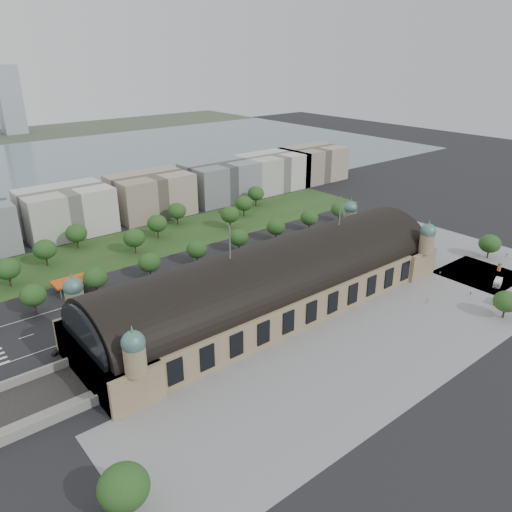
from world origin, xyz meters
TOP-DOWN VIEW (x-y plane):
  - ground at (0.00, 0.00)m, footprint 900.00×900.00m
  - station at (0.00, 0.00)m, footprint 150.00×48.40m
  - plaza_south at (10.00, -44.00)m, footprint 190.00×48.00m
  - plaza_east at (103.00, 0.00)m, footprint 56.00×100.00m
  - road_slab at (-20.00, 38.00)m, footprint 260.00×26.00m
  - grass_belt at (-15.00, 93.00)m, footprint 300.00×45.00m
  - petrol_station at (-53.91, 65.28)m, footprint 14.00×13.00m
  - lake at (0.00, 298.00)m, footprint 700.00×320.00m
  - far_tower_right at (45.00, 508.00)m, footprint 24.00×24.00m
  - office_3 at (-30.00, 133.00)m, footprint 45.00×32.00m
  - office_4 at (20.00, 133.00)m, footprint 45.00×32.00m
  - office_5 at (70.00, 133.00)m, footprint 45.00×32.00m
  - office_6 at (115.00, 133.00)m, footprint 45.00×32.00m
  - office_7 at (155.00, 133.00)m, footprint 45.00×32.00m
  - tree_row_2 at (-72.00, 53.00)m, footprint 9.60×9.60m
  - tree_row_3 at (-48.00, 53.00)m, footprint 9.60×9.60m
  - tree_row_4 at (-24.00, 53.00)m, footprint 9.60×9.60m
  - tree_row_5 at (0.00, 53.00)m, footprint 9.60×9.60m
  - tree_row_6 at (24.00, 53.00)m, footprint 9.60×9.60m
  - tree_row_7 at (48.00, 53.00)m, footprint 9.60×9.60m
  - tree_row_8 at (72.00, 53.00)m, footprint 9.60×9.60m
  - tree_row_9 at (96.00, 53.00)m, footprint 9.60×9.60m
  - tree_belt_3 at (-73.00, 83.00)m, footprint 10.40×10.40m
  - tree_belt_4 at (-54.00, 95.00)m, footprint 10.40×10.40m
  - tree_belt_5 at (-35.00, 107.00)m, footprint 10.40×10.40m
  - tree_belt_6 at (-16.00, 83.00)m, footprint 10.40×10.40m
  - tree_belt_7 at (3.00, 95.00)m, footprint 10.40×10.40m
  - tree_belt_8 at (22.00, 107.00)m, footprint 10.40×10.40m
  - tree_belt_9 at (41.00, 83.00)m, footprint 10.40×10.40m
  - tree_belt_10 at (60.00, 95.00)m, footprint 10.40×10.40m
  - tree_belt_11 at (79.00, 107.00)m, footprint 10.40×10.40m
  - tree_plaza_ne at (110.00, -28.00)m, footprint 10.00×10.00m
  - tree_plaza_sw at (-85.00, -50.00)m, footprint 11.00×11.00m
  - tree_plaza_s at (60.00, -60.00)m, footprint 9.00×9.00m
  - traffic_car_2 at (-48.12, 27.67)m, footprint 5.89×2.79m
  - traffic_car_4 at (-5.00, 36.89)m, footprint 4.49×2.19m
  - traffic_car_5 at (50.43, 38.18)m, footprint 5.03×1.77m
  - parked_car_0 at (-75.29, 21.00)m, footprint 4.45×3.29m
  - parked_car_1 at (-46.69, 21.00)m, footprint 5.78×5.11m
  - parked_car_2 at (-71.20, 25.00)m, footprint 5.30×3.89m
  - parked_car_3 at (-47.27, 24.54)m, footprint 4.79×3.50m
  - parked_car_4 at (-34.00, 21.00)m, footprint 4.74×3.19m
  - parked_car_5 at (-24.58, 25.00)m, footprint 6.48×5.29m
  - parked_car_6 at (-18.00, 23.80)m, footprint 5.37×4.77m
  - bus_west at (1.69, 32.00)m, footprint 12.40×3.99m
  - bus_mid at (23.52, 27.26)m, footprint 10.49×2.66m
  - bus_east at (30.91, 28.00)m, footprint 11.30×3.17m
  - van_east at (84.53, -45.62)m, footprint 6.96×4.39m
  - van_south at (69.65, -53.76)m, footprint 6.83×3.15m
  - advertising_column at (99.98, -38.60)m, footprint 1.91×1.91m
  - pedestrian_0 at (48.66, -35.78)m, footprint 0.80×0.47m
  - pedestrian_1 at (67.90, -42.94)m, footprint 0.67×0.75m
  - pedestrian_2 at (76.24, -24.00)m, footprint 0.90×1.04m
  - pedestrian_4 at (81.01, -50.75)m, footprint 0.74×1.10m
  - pedestrian_5 at (119.14, -33.01)m, footprint 0.49×0.83m

SIDE VIEW (x-z plane):
  - ground at x=0.00m, z-range 0.00..0.00m
  - plaza_south at x=10.00m, z-range -0.06..0.06m
  - plaza_east at x=103.00m, z-range -0.06..0.06m
  - road_slab at x=-20.00m, z-range -0.05..0.05m
  - grass_belt at x=-15.00m, z-range -0.05..0.05m
  - lake at x=0.00m, z-range -0.04..0.04m
  - parked_car_0 at x=-75.29m, z-range 0.00..1.40m
  - parked_car_2 at x=-71.20m, z-range 0.00..1.43m
  - traffic_car_4 at x=-5.00m, z-range 0.00..1.47m
  - parked_car_4 at x=-34.00m, z-range 0.00..1.48m
  - parked_car_1 at x=-46.69m, z-range 0.00..1.49m
  - parked_car_6 at x=-18.00m, z-range 0.00..1.49m
  - parked_car_3 at x=-47.27m, z-range 0.00..1.52m
  - pedestrian_4 at x=81.01m, z-range 0.00..1.57m
  - pedestrian_0 at x=48.66m, z-range 0.00..1.61m
  - traffic_car_2 at x=-48.12m, z-range 0.00..1.63m
  - parked_car_5 at x=-24.58m, z-range 0.00..1.64m
  - traffic_car_5 at x=50.43m, z-range 0.00..1.65m
  - pedestrian_5 at x=119.14m, z-range 0.00..1.68m
  - pedestrian_1 at x=67.90m, z-range 0.00..1.72m
  - pedestrian_2 at x=76.24m, z-range 0.00..1.86m
  - van_east at x=84.53m, z-range -0.06..2.75m
  - van_south at x=69.65m, z-range -0.06..2.82m
  - bus_mid at x=23.52m, z-range 0.00..2.91m
  - bus_east at x=30.91m, z-range 0.00..3.12m
  - bus_west at x=1.69m, z-range 0.00..3.39m
  - advertising_column at x=99.98m, z-range 0.07..3.68m
  - petrol_station at x=-53.91m, z-range 0.42..5.47m
  - tree_plaza_s at x=60.00m, z-range 1.48..12.13m
  - tree_row_2 at x=-72.00m, z-range 1.67..13.19m
  - tree_row_3 at x=-48.00m, z-range 1.67..13.19m
  - tree_row_4 at x=-24.00m, z-range 1.67..13.19m
  - tree_row_5 at x=0.00m, z-range 1.67..13.19m
  - tree_row_6 at x=24.00m, z-range 1.67..13.19m
  - tree_row_7 at x=48.00m, z-range 1.67..13.19m
  - tree_row_8 at x=72.00m, z-range 1.67..13.19m
  - tree_row_9 at x=96.00m, z-range 1.67..13.19m
  - tree_plaza_ne at x=110.00m, z-range 1.58..13.27m
  - tree_belt_3 at x=-73.00m, z-range 1.81..14.29m
  - tree_belt_4 at x=-54.00m, z-range 1.81..14.29m
  - tree_belt_5 at x=-35.00m, z-range 1.81..14.29m
  - tree_belt_6 at x=-16.00m, z-range 1.81..14.29m
  - tree_belt_7 at x=3.00m, z-range 1.81..14.29m
  - tree_belt_8 at x=22.00m, z-range 1.81..14.29m
  - tree_belt_9 at x=41.00m, z-range 1.81..14.29m
  - tree_belt_10 at x=60.00m, z-range 1.81..14.29m
  - tree_belt_11 at x=79.00m, z-range 1.81..14.29m
  - tree_plaza_sw at x=-85.00m, z-range 1.68..14.42m
  - station at x=0.00m, z-range -11.87..32.43m
  - office_3 at x=-30.00m, z-range 0.00..24.00m
  - office_4 at x=20.00m, z-range 0.00..24.00m
  - office_5 at x=70.00m, z-range 0.00..24.00m
  - office_6 at x=115.00m, z-range 0.00..24.00m
  - office_7 at x=155.00m, z-range 0.00..24.00m
  - far_tower_right at x=45.00m, z-range 0.00..75.00m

